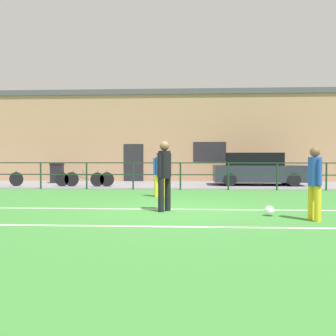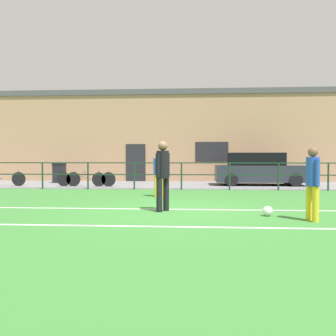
{
  "view_description": "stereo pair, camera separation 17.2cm",
  "coord_description": "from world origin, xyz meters",
  "px_view_note": "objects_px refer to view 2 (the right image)",
  "views": [
    {
      "loc": [
        0.33,
        -9.34,
        1.38
      ],
      "look_at": [
        -0.35,
        2.86,
        1.01
      ],
      "focal_mm": 39.11,
      "sensor_mm": 36.0,
      "label": 1
    },
    {
      "loc": [
        0.5,
        -9.32,
        1.38
      ],
      "look_at": [
        -0.35,
        2.86,
        1.01
      ],
      "focal_mm": 39.11,
      "sensor_mm": 36.0,
      "label": 2
    }
  ],
  "objects_px": {
    "player_winger": "(313,179)",
    "trash_bin_0": "(59,173)",
    "spectator_child": "(165,171)",
    "player_goalkeeper": "(163,172)",
    "bicycle_parked_1": "(81,179)",
    "parked_car_red": "(259,170)",
    "player_striker": "(160,171)",
    "bicycle_parked_0": "(2,179)",
    "bicycle_parked_3": "(91,179)",
    "soccer_ball_match": "(268,211)"
  },
  "relations": [
    {
      "from": "player_goalkeeper",
      "to": "bicycle_parked_1",
      "type": "bearing_deg",
      "value": -113.04
    },
    {
      "from": "soccer_ball_match",
      "to": "parked_car_red",
      "type": "xyz_separation_m",
      "value": [
        1.44,
        9.29,
        0.64
      ]
    },
    {
      "from": "player_winger",
      "to": "spectator_child",
      "type": "bearing_deg",
      "value": -175.45
    },
    {
      "from": "player_striker",
      "to": "bicycle_parked_3",
      "type": "height_order",
      "value": "player_striker"
    },
    {
      "from": "spectator_child",
      "to": "trash_bin_0",
      "type": "xyz_separation_m",
      "value": [
        -5.58,
        -0.24,
        -0.1
      ]
    },
    {
      "from": "player_goalkeeper",
      "to": "spectator_child",
      "type": "height_order",
      "value": "player_goalkeeper"
    },
    {
      "from": "player_striker",
      "to": "parked_car_red",
      "type": "xyz_separation_m",
      "value": [
        4.32,
        5.41,
        -0.15
      ]
    },
    {
      "from": "player_striker",
      "to": "bicycle_parked_0",
      "type": "bearing_deg",
      "value": -22.93
    },
    {
      "from": "parked_car_red",
      "to": "bicycle_parked_0",
      "type": "xyz_separation_m",
      "value": [
        -12.12,
        -1.38,
        -0.4
      ]
    },
    {
      "from": "soccer_ball_match",
      "to": "spectator_child",
      "type": "distance_m",
      "value": 10.93
    },
    {
      "from": "bicycle_parked_0",
      "to": "trash_bin_0",
      "type": "bearing_deg",
      "value": 50.39
    },
    {
      "from": "player_winger",
      "to": "bicycle_parked_0",
      "type": "xyz_separation_m",
      "value": [
        -11.5,
        8.53,
        -0.54
      ]
    },
    {
      "from": "trash_bin_0",
      "to": "player_winger",
      "type": "bearing_deg",
      "value": -48.39
    },
    {
      "from": "soccer_ball_match",
      "to": "parked_car_red",
      "type": "height_order",
      "value": "parked_car_red"
    },
    {
      "from": "bicycle_parked_0",
      "to": "bicycle_parked_3",
      "type": "distance_m",
      "value": 4.23
    },
    {
      "from": "player_winger",
      "to": "bicycle_parked_1",
      "type": "height_order",
      "value": "player_winger"
    },
    {
      "from": "player_goalkeeper",
      "to": "bicycle_parked_3",
      "type": "xyz_separation_m",
      "value": [
        -3.95,
        7.33,
        -0.64
      ]
    },
    {
      "from": "player_goalkeeper",
      "to": "bicycle_parked_3",
      "type": "bearing_deg",
      "value": -115.69
    },
    {
      "from": "trash_bin_0",
      "to": "spectator_child",
      "type": "bearing_deg",
      "value": 2.49
    },
    {
      "from": "parked_car_red",
      "to": "bicycle_parked_3",
      "type": "bearing_deg",
      "value": -170.07
    },
    {
      "from": "player_winger",
      "to": "parked_car_red",
      "type": "height_order",
      "value": "player_winger"
    },
    {
      "from": "spectator_child",
      "to": "bicycle_parked_0",
      "type": "distance_m",
      "value": 7.89
    },
    {
      "from": "player_winger",
      "to": "trash_bin_0",
      "type": "distance_m",
      "value": 14.47
    },
    {
      "from": "player_winger",
      "to": "player_goalkeeper",
      "type": "bearing_deg",
      "value": -125.45
    },
    {
      "from": "player_striker",
      "to": "trash_bin_0",
      "type": "bearing_deg",
      "value": -42.51
    },
    {
      "from": "spectator_child",
      "to": "bicycle_parked_1",
      "type": "distance_m",
      "value": 4.48
    },
    {
      "from": "spectator_child",
      "to": "bicycle_parked_3",
      "type": "height_order",
      "value": "spectator_child"
    },
    {
      "from": "soccer_ball_match",
      "to": "bicycle_parked_1",
      "type": "bearing_deg",
      "value": 131.1
    },
    {
      "from": "player_striker",
      "to": "player_goalkeeper",
      "type": "bearing_deg",
      "value": 100.97
    },
    {
      "from": "bicycle_parked_3",
      "to": "trash_bin_0",
      "type": "relative_size",
      "value": 2.24
    },
    {
      "from": "parked_car_red",
      "to": "bicycle_parked_1",
      "type": "distance_m",
      "value": 8.46
    },
    {
      "from": "parked_car_red",
      "to": "bicycle_parked_1",
      "type": "relative_size",
      "value": 1.87
    },
    {
      "from": "soccer_ball_match",
      "to": "trash_bin_0",
      "type": "xyz_separation_m",
      "value": [
        -8.79,
        10.2,
        0.42
      ]
    },
    {
      "from": "player_goalkeeper",
      "to": "parked_car_red",
      "type": "distance_m",
      "value": 9.56
    },
    {
      "from": "player_striker",
      "to": "spectator_child",
      "type": "bearing_deg",
      "value": -82.72
    },
    {
      "from": "parked_car_red",
      "to": "bicycle_parked_1",
      "type": "bearing_deg",
      "value": -170.59
    },
    {
      "from": "player_winger",
      "to": "bicycle_parked_1",
      "type": "distance_m",
      "value": 11.52
    },
    {
      "from": "player_goalkeeper",
      "to": "player_winger",
      "type": "relative_size",
      "value": 1.11
    },
    {
      "from": "soccer_ball_match",
      "to": "parked_car_red",
      "type": "relative_size",
      "value": 0.05
    },
    {
      "from": "soccer_ball_match",
      "to": "bicycle_parked_0",
      "type": "distance_m",
      "value": 13.29
    },
    {
      "from": "bicycle_parked_0",
      "to": "bicycle_parked_1",
      "type": "height_order",
      "value": "bicycle_parked_0"
    },
    {
      "from": "parked_car_red",
      "to": "player_striker",
      "type": "bearing_deg",
      "value": -128.62
    },
    {
      "from": "player_goalkeeper",
      "to": "player_striker",
      "type": "bearing_deg",
      "value": -137.43
    },
    {
      "from": "soccer_ball_match",
      "to": "bicycle_parked_1",
      "type": "distance_m",
      "value": 10.5
    },
    {
      "from": "spectator_child",
      "to": "soccer_ball_match",
      "type": "bearing_deg",
      "value": 107.9
    },
    {
      "from": "bicycle_parked_1",
      "to": "trash_bin_0",
      "type": "xyz_separation_m",
      "value": [
        -1.89,
        2.28,
        0.18
      ]
    },
    {
      "from": "player_winger",
      "to": "bicycle_parked_3",
      "type": "relative_size",
      "value": 0.69
    },
    {
      "from": "player_striker",
      "to": "bicycle_parked_1",
      "type": "bearing_deg",
      "value": -40.68
    },
    {
      "from": "soccer_ball_match",
      "to": "bicycle_parked_1",
      "type": "height_order",
      "value": "bicycle_parked_1"
    },
    {
      "from": "bicycle_parked_3",
      "to": "trash_bin_0",
      "type": "xyz_separation_m",
      "value": [
        -2.34,
        2.28,
        0.18
      ]
    }
  ]
}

